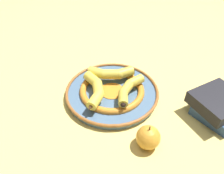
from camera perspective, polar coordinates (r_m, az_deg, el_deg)
name	(u,v)px	position (r m, az deg, el deg)	size (l,w,h in m)	color
ground_plane	(117,91)	(0.85, 1.26, -1.07)	(2.80, 2.80, 0.00)	#E5CC6B
decorative_bowl	(112,91)	(0.82, 0.00, -1.17)	(0.35, 0.35, 0.04)	slate
banana_a	(95,90)	(0.78, -4.36, -0.71)	(0.19, 0.11, 0.04)	yellow
banana_b	(110,73)	(0.85, -0.56, 3.64)	(0.09, 0.19, 0.04)	gold
banana_c	(129,88)	(0.79, 4.43, -0.35)	(0.18, 0.09, 0.03)	gold
book_stack	(219,105)	(0.82, 26.17, -4.33)	(0.21, 0.22, 0.08)	#2D4C84
apple	(148,137)	(0.67, 9.43, -12.86)	(0.07, 0.07, 0.08)	gold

